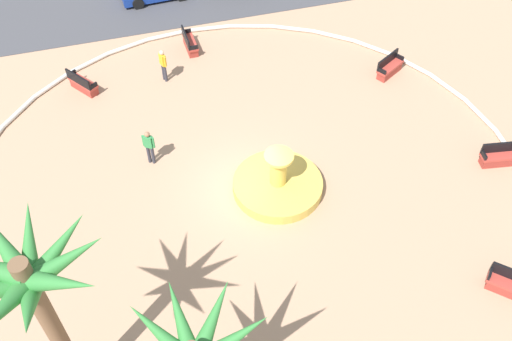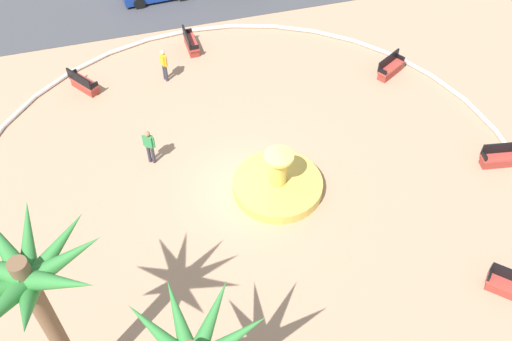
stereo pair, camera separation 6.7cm
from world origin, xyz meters
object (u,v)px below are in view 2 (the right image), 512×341
object	(u,v)px
bench_southeast	(191,44)
person_pedestrian_stroll	(164,64)
bench_east	(84,84)
bench_southwest	(510,287)
bench_west	(500,158)
fountain	(278,184)
palm_tree_near_fountain	(33,291)
person_cyclist_photo	(149,145)
bench_north	(390,69)

from	to	relation	value
bench_southeast	person_pedestrian_stroll	size ratio (longest dim) A/B	0.96
bench_east	bench_southwest	world-z (taller)	same
bench_west	bench_east	bearing A→B (deg)	149.04
fountain	bench_west	size ratio (longest dim) A/B	2.13
fountain	palm_tree_near_fountain	world-z (taller)	palm_tree_near_fountain
bench_southeast	palm_tree_near_fountain	bearing A→B (deg)	-112.46
bench_west	palm_tree_near_fountain	bearing A→B (deg)	-164.94
bench_east	person_pedestrian_stroll	xyz separation A→B (m)	(3.79, -0.30, 0.60)
palm_tree_near_fountain	bench_west	size ratio (longest dim) A/B	4.16
bench_east	person_pedestrian_stroll	bearing A→B (deg)	-4.60
bench_southeast	person_pedestrian_stroll	world-z (taller)	person_pedestrian_stroll
fountain	bench_southwest	bearing A→B (deg)	-47.09
fountain	person_cyclist_photo	world-z (taller)	fountain
bench_east	bench_southwest	bearing A→B (deg)	-49.14
palm_tree_near_fountain	person_cyclist_photo	xyz separation A→B (m)	(3.46, 8.68, -4.46)
bench_east	person_pedestrian_stroll	size ratio (longest dim) A/B	0.95
person_cyclist_photo	person_pedestrian_stroll	size ratio (longest dim) A/B	1.01
palm_tree_near_fountain	bench_southwest	size ratio (longest dim) A/B	4.62
palm_tree_near_fountain	bench_southeast	distance (m)	18.00
fountain	person_cyclist_photo	size ratio (longest dim) A/B	2.09
bench_east	bench_southwest	distance (m)	19.81
person_cyclist_photo	person_pedestrian_stroll	xyz separation A→B (m)	(1.49, 5.21, -0.01)
fountain	palm_tree_near_fountain	distance (m)	11.13
bench_west	bench_southeast	distance (m)	15.49
bench_north	person_pedestrian_stroll	bearing A→B (deg)	166.13
bench_east	bench_north	xyz separation A→B (m)	(14.23, -2.88, 0.00)
bench_north	person_pedestrian_stroll	size ratio (longest dim) A/B	0.97
bench_southeast	bench_southwest	xyz separation A→B (m)	(7.52, -16.76, 0.00)
person_cyclist_photo	person_pedestrian_stroll	bearing A→B (deg)	74.05
person_cyclist_photo	bench_east	bearing A→B (deg)	112.64
bench_east	bench_north	bearing A→B (deg)	-11.45
palm_tree_near_fountain	bench_southeast	bearing A→B (deg)	67.54
bench_southwest	person_pedestrian_stroll	xyz separation A→B (m)	(-9.17, 14.68, 0.60)
bench_east	person_pedestrian_stroll	distance (m)	3.85
person_cyclist_photo	palm_tree_near_fountain	bearing A→B (deg)	-111.75
fountain	bench_west	xyz separation A→B (m)	(9.15, -1.20, 0.06)
fountain	bench_southwest	distance (m)	9.01
palm_tree_near_fountain	person_pedestrian_stroll	size ratio (longest dim) A/B	4.10
bench_north	bench_southwest	xyz separation A→B (m)	(-1.27, -12.10, 0.00)
bench_southwest	person_pedestrian_stroll	bearing A→B (deg)	122.00
fountain	bench_north	world-z (taller)	fountain
bench_north	bench_southeast	xyz separation A→B (m)	(-8.79, 4.65, 0.00)
palm_tree_near_fountain	bench_east	bearing A→B (deg)	85.32
bench_north	person_pedestrian_stroll	xyz separation A→B (m)	(-10.44, 2.58, 0.60)
bench_southeast	person_pedestrian_stroll	xyz separation A→B (m)	(-1.65, -2.08, 0.60)
bench_west	person_pedestrian_stroll	size ratio (longest dim) A/B	0.99
palm_tree_near_fountain	bench_southwest	xyz separation A→B (m)	(14.13, -0.79, -5.06)
fountain	person_cyclist_photo	bearing A→B (deg)	147.60
palm_tree_near_fountain	bench_east	size ratio (longest dim) A/B	4.33
palm_tree_near_fountain	bench_west	world-z (taller)	palm_tree_near_fountain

